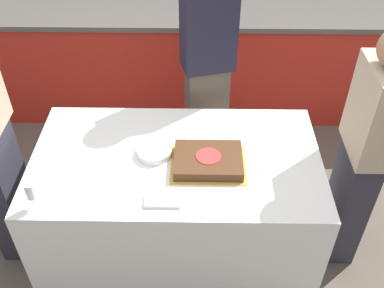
{
  "coord_description": "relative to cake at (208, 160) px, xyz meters",
  "views": [
    {
      "loc": [
        0.12,
        -1.84,
        2.44
      ],
      "look_at": [
        0.09,
        0.0,
        0.86
      ],
      "focal_mm": 42.0,
      "sensor_mm": 36.0,
      "label": 1
    }
  ],
  "objects": [
    {
      "name": "dining_table",
      "position": [
        -0.18,
        0.05,
        -0.41
      ],
      "size": [
        1.62,
        0.92,
        0.76
      ],
      "color": "silver",
      "rests_on": "ground_plane"
    },
    {
      "name": "person_seated_right",
      "position": [
        0.85,
        0.05,
        0.01
      ],
      "size": [
        0.2,
        0.37,
        1.54
      ],
      "rotation": [
        0.0,
        0.0,
        -1.57
      ],
      "color": "#282833",
      "rests_on": "ground_plane"
    },
    {
      "name": "plate_stack",
      "position": [
        -0.3,
        0.08,
        -0.01
      ],
      "size": [
        0.2,
        0.2,
        0.04
      ],
      "color": "white",
      "rests_on": "dining_table"
    },
    {
      "name": "side_plate_right_edge",
      "position": [
        0.32,
        0.05,
        -0.03
      ],
      "size": [
        0.18,
        0.18,
        0.0
      ],
      "color": "white",
      "rests_on": "dining_table"
    },
    {
      "name": "side_plate_near_cake",
      "position": [
        -0.08,
        0.3,
        -0.03
      ],
      "size": [
        0.18,
        0.18,
        0.0
      ],
      "color": "white",
      "rests_on": "dining_table"
    },
    {
      "name": "utensil_pile",
      "position": [
        -0.23,
        -0.28,
        -0.02
      ],
      "size": [
        0.18,
        0.08,
        0.02
      ],
      "color": "white",
      "rests_on": "dining_table"
    },
    {
      "name": "back_counter",
      "position": [
        -0.18,
        1.59,
        -0.33
      ],
      "size": [
        4.4,
        0.58,
        0.92
      ],
      "color": "#A82319",
      "rests_on": "ground_plane"
    },
    {
      "name": "ground_plane",
      "position": [
        -0.18,
        0.05,
        -0.79
      ],
      "size": [
        14.0,
        14.0,
        0.0
      ],
      "primitive_type": "plane",
      "color": "brown"
    },
    {
      "name": "cake",
      "position": [
        0.0,
        0.0,
        0.0
      ],
      "size": [
        0.41,
        0.32,
        0.06
      ],
      "color": "gold",
      "rests_on": "dining_table"
    },
    {
      "name": "person_cutting_cake",
      "position": [
        -0.0,
        0.73,
        0.13
      ],
      "size": [
        0.36,
        0.28,
        1.71
      ],
      "rotation": [
        0.0,
        0.0,
        -2.89
      ],
      "color": "#4C4238",
      "rests_on": "ground_plane"
    },
    {
      "name": "wine_glass",
      "position": [
        -0.86,
        -0.32,
        0.08
      ],
      "size": [
        0.07,
        0.07,
        0.16
      ],
      "color": "white",
      "rests_on": "dining_table"
    }
  ]
}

